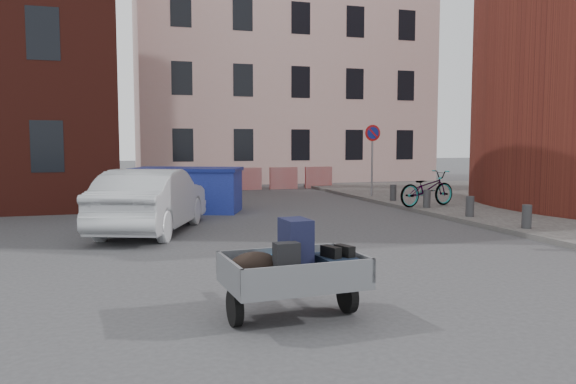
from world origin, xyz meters
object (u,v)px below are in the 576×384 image
object	(u,v)px
silver_car	(152,201)
bicycle	(427,188)
dumpster	(187,190)
trailer	(292,269)

from	to	relation	value
silver_car	bicycle	distance (m)	8.75
dumpster	bicycle	size ratio (longest dim) A/B	1.70
trailer	silver_car	xyz separation A→B (m)	(-1.19, 7.25, 0.14)
trailer	dumpster	size ratio (longest dim) A/B	0.51
trailer	dumpster	distance (m)	10.97
dumpster	silver_car	bearing A→B (deg)	-87.75
dumpster	bicycle	world-z (taller)	dumpster
silver_car	bicycle	bearing A→B (deg)	-145.89
dumpster	bicycle	xyz separation A→B (m)	(7.24, -1.72, -0.00)
bicycle	silver_car	bearing A→B (deg)	91.00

